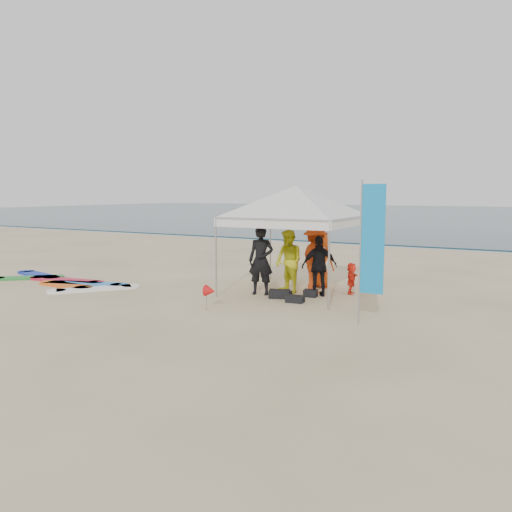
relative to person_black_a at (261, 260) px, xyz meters
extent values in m
plane|color=beige|center=(-0.71, -3.41, -0.97)|extent=(120.00, 120.00, 0.00)
cube|color=#0C2633|center=(-0.71, 56.59, -0.93)|extent=(160.00, 84.00, 0.08)
cube|color=silver|center=(-0.71, 14.79, -0.97)|extent=(160.00, 1.20, 0.01)
imported|color=black|center=(0.00, 0.00, 0.00)|extent=(0.80, 0.62, 1.94)
imported|color=yellow|center=(0.57, 0.60, -0.06)|extent=(1.10, 1.01, 1.81)
imported|color=red|center=(1.23, 1.00, 0.01)|extent=(1.41, 1.40, 1.95)
imported|color=black|center=(1.53, 0.55, -0.13)|extent=(1.04, 0.90, 1.68)
imported|color=#F75815|center=(1.07, 1.85, -0.15)|extent=(0.84, 0.59, 1.63)
imported|color=red|center=(2.21, 1.29, -0.52)|extent=(0.41, 0.86, 0.89)
cylinder|color=#A5A5A8|center=(-0.93, 2.40, 0.12)|extent=(0.05, 0.05, 2.18)
cylinder|color=#A5A5A8|center=(2.33, 2.40, 0.12)|extent=(0.05, 0.05, 2.18)
cylinder|color=#A5A5A8|center=(-0.93, -0.87, 0.12)|extent=(0.05, 0.05, 2.18)
cylinder|color=#A5A5A8|center=(2.33, -0.87, 0.12)|extent=(0.05, 0.05, 2.18)
cube|color=white|center=(0.70, -0.87, 1.09)|extent=(3.37, 0.02, 0.24)
cube|color=white|center=(0.70, 2.40, 1.09)|extent=(3.37, 0.02, 0.24)
cube|color=white|center=(-0.93, 0.77, 1.09)|extent=(0.02, 3.37, 0.24)
cube|color=white|center=(2.33, 0.77, 1.09)|extent=(0.02, 3.37, 0.24)
pyramid|color=white|center=(0.70, 0.77, 2.08)|extent=(4.62, 4.62, 0.87)
cylinder|color=#A5A5A8|center=(3.40, -1.84, 0.59)|extent=(0.04, 0.04, 3.12)
cube|color=#0D8AD7|center=(3.66, -1.84, 0.91)|extent=(0.49, 0.03, 2.32)
cylinder|color=#A5A5A8|center=(-0.24, -2.36, -0.67)|extent=(0.02, 0.02, 0.60)
cone|color=red|center=(-0.12, -2.36, -0.47)|extent=(0.28, 0.28, 0.28)
cube|color=black|center=(0.67, -0.19, -0.86)|extent=(0.65, 0.53, 0.22)
cube|color=black|center=(1.28, -0.49, -0.88)|extent=(0.49, 0.35, 0.18)
cube|color=black|center=(0.68, -0.04, -0.89)|extent=(0.56, 0.48, 0.16)
cube|color=black|center=(1.36, 0.36, -0.87)|extent=(0.39, 0.31, 0.20)
cube|color=#1631BE|center=(-8.20, -0.94, -0.93)|extent=(2.04, 0.96, 0.07)
cube|color=#2B89E6|center=(-5.40, -1.36, -0.93)|extent=(2.22, 1.14, 0.07)
cube|color=red|center=(-6.50, -1.21, -0.93)|extent=(2.41, 0.81, 0.07)
cube|color=#268D32|center=(-8.06, -1.52, -0.93)|extent=(1.76, 1.62, 0.07)
cube|color=white|center=(-4.60, -1.81, -0.93)|extent=(1.77, 1.95, 0.07)
cube|color=orange|center=(-5.82, -1.83, -0.93)|extent=(1.71, 0.65, 0.07)
camera|label=1|loc=(6.53, -12.20, 1.88)|focal=35.00mm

